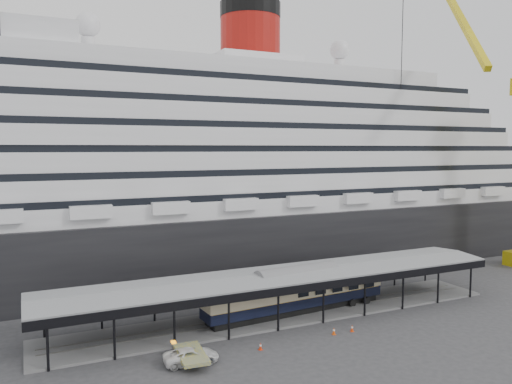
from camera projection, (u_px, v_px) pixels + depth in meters
ground at (305, 329)px, 54.59m from camera, size 200.00×200.00×0.00m
cruise_ship at (206, 157)px, 81.83m from camera, size 130.00×30.00×43.90m
platform_canopy at (284, 296)px, 58.88m from camera, size 56.00×9.18×5.30m
port_truck at (191, 356)px, 45.94m from camera, size 5.27×2.77×1.42m
pullman_carriage at (297, 290)px, 59.59m from camera, size 24.06×4.81×23.47m
traffic_cone_left at (260, 346)px, 49.05m from camera, size 0.45×0.45×0.74m
traffic_cone_mid at (352, 328)px, 53.96m from camera, size 0.46×0.46×0.76m
traffic_cone_right at (334, 331)px, 53.08m from camera, size 0.42×0.42×0.78m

